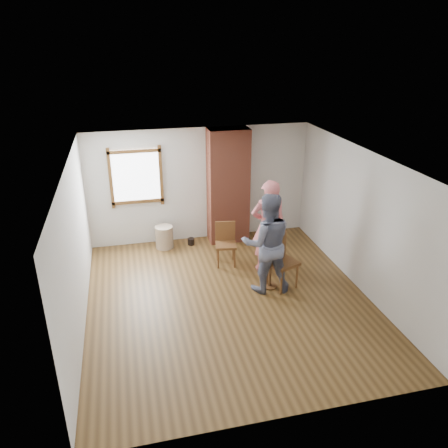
{
  "coord_description": "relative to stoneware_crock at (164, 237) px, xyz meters",
  "views": [
    {
      "loc": [
        -1.63,
        -6.53,
        4.43
      ],
      "look_at": [
        0.1,
        0.8,
        1.15
      ],
      "focal_mm": 35.0,
      "sensor_mm": 36.0,
      "label": 1
    }
  ],
  "objects": [
    {
      "name": "room_shell",
      "position": [
        0.84,
        -1.79,
        1.55
      ],
      "size": [
        5.04,
        5.52,
        2.62
      ],
      "color": "silver",
      "rests_on": "ground"
    },
    {
      "name": "ground",
      "position": [
        0.9,
        -2.4,
        -0.25
      ],
      "size": [
        5.5,
        5.5,
        0.0
      ],
      "primitive_type": "plane",
      "color": "brown",
      "rests_on": "ground"
    },
    {
      "name": "cake_plate",
      "position": [
        1.76,
        -2.15,
        0.35
      ],
      "size": [
        0.18,
        0.18,
        0.01
      ],
      "primitive_type": "cylinder",
      "color": "white",
      "rests_on": "side_table"
    },
    {
      "name": "stoneware_crock",
      "position": [
        0.0,
        0.0,
        0.0
      ],
      "size": [
        0.43,
        0.43,
        0.51
      ],
      "primitive_type": "cylinder",
      "rotation": [
        0.0,
        0.0,
        -0.09
      ],
      "color": "tan",
      "rests_on": "ground"
    },
    {
      "name": "dining_chair_right",
      "position": [
        1.96,
        -2.12,
        0.33
      ],
      "size": [
        0.63,
        0.63,
        1.03
      ],
      "rotation": [
        0.0,
        0.0,
        0.38
      ],
      "color": "brown",
      "rests_on": "ground"
    },
    {
      "name": "side_table",
      "position": [
        1.76,
        -2.15,
        0.15
      ],
      "size": [
        0.4,
        0.4,
        0.6
      ],
      "color": "brown",
      "rests_on": "ground"
    },
    {
      "name": "dining_chair_left",
      "position": [
        1.17,
        -1.01,
        0.24
      ],
      "size": [
        0.48,
        0.48,
        0.89
      ],
      "rotation": [
        0.0,
        0.0,
        -0.17
      ],
      "color": "brown",
      "rests_on": "ground"
    },
    {
      "name": "brick_chimney",
      "position": [
        1.5,
        0.1,
        1.05
      ],
      "size": [
        0.9,
        0.5,
        2.6
      ],
      "primitive_type": "cube",
      "color": "#A6523A",
      "rests_on": "ground"
    },
    {
      "name": "cake_slice",
      "position": [
        1.77,
        -2.15,
        0.38
      ],
      "size": [
        0.08,
        0.07,
        0.06
      ],
      "primitive_type": "cube",
      "color": "white",
      "rests_on": "cake_plate"
    },
    {
      "name": "dark_pot",
      "position": [
        0.6,
        0.0,
        -0.18
      ],
      "size": [
        0.18,
        0.18,
        0.15
      ],
      "primitive_type": "cylinder",
      "rotation": [
        0.0,
        0.0,
        0.21
      ],
      "color": "black",
      "rests_on": "ground"
    },
    {
      "name": "person_pink",
      "position": [
        1.93,
        -1.46,
        0.7
      ],
      "size": [
        0.71,
        0.48,
        1.9
      ],
      "primitive_type": "imported",
      "rotation": [
        0.0,
        0.0,
        3.1
      ],
      "color": "#D2696D",
      "rests_on": "ground"
    },
    {
      "name": "man",
      "position": [
        1.66,
        -2.19,
        0.7
      ],
      "size": [
        1.0,
        0.82,
        1.91
      ],
      "primitive_type": "imported",
      "rotation": [
        0.0,
        0.0,
        3.03
      ],
      "color": "#131634",
      "rests_on": "ground"
    }
  ]
}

